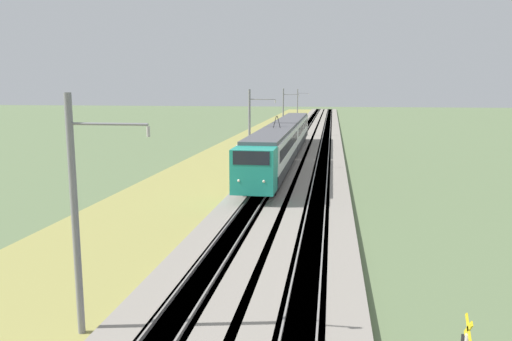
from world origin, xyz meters
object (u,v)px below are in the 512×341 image
Objects in this scene: catenary_mast_mid at (250,129)px; catenary_mast_distant at (298,106)px; catenary_mast_far at (284,112)px; passenger_train at (284,139)px; catenary_mast_near at (77,215)px.

catenary_mast_mid reaches higher than catenary_mast_distant.
catenary_mast_far is at bearing 180.00° from catenary_mast_distant.
catenary_mast_distant reaches higher than passenger_train.
catenary_mast_near is at bearing -3.97° from passenger_train.
catenary_mast_far is 32.06m from catenary_mast_distant.
catenary_mast_mid is at bearing 0.00° from catenary_mast_near.
catenary_mast_near is 32.06m from catenary_mast_mid.
catenary_mast_near is 1.00× the size of catenary_mast_far.
catenary_mast_near is 64.12m from catenary_mast_far.
catenary_mast_mid is 1.01× the size of catenary_mast_distant.
passenger_train is 58.47m from catenary_mast_distant.
passenger_train is 5.58× the size of catenary_mast_mid.
catenary_mast_near reaches higher than catenary_mast_distant.
catenary_mast_distant is (32.06, -0.00, -0.07)m from catenary_mast_far.
catenary_mast_distant is (58.39, 2.62, 1.40)m from passenger_train.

